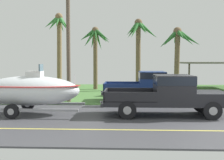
# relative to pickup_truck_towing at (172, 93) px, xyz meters

# --- Properties ---
(ground) EXTENTS (36.00, 22.00, 0.11)m
(ground) POSITION_rel_pickup_truck_towing_xyz_m (1.22, 7.28, -1.06)
(ground) COLOR #424247
(pickup_truck_towing) EXTENTS (5.81, 2.12, 1.89)m
(pickup_truck_towing) POSITION_rel_pickup_truck_towing_xyz_m (0.00, 0.00, 0.00)
(pickup_truck_towing) COLOR black
(pickup_truck_towing) RESTS_ON ground
(boat_on_trailer) EXTENTS (6.03, 2.35, 2.39)m
(boat_on_trailer) POSITION_rel_pickup_truck_towing_xyz_m (-6.71, -0.00, 0.09)
(boat_on_trailer) COLOR gray
(boat_on_trailer) RESTS_ON ground
(parked_pickup_background) EXTENTS (5.44, 2.16, 1.89)m
(parked_pickup_background) POSITION_rel_pickup_truck_towing_xyz_m (-0.56, 4.47, -0.00)
(parked_pickup_background) COLOR navy
(parked_pickup_background) RESTS_ON ground
(parked_sedan_near) EXTENTS (4.65, 1.88, 1.38)m
(parked_sedan_near) POSITION_rel_pickup_truck_towing_xyz_m (-8.74, 5.19, -0.38)
(parked_sedan_near) COLOR beige
(parked_sedan_near) RESTS_ON ground
(carport_awning) EXTENTS (6.33, 5.87, 2.46)m
(carport_awning) POSITION_rel_pickup_truck_towing_xyz_m (5.93, 12.81, 1.30)
(carport_awning) COLOR #4C4238
(carport_awning) RESTS_ON ground
(palm_tree_near_left) EXTENTS (3.18, 3.33, 5.09)m
(palm_tree_near_left) POSITION_rel_pickup_truck_towing_xyz_m (1.76, 8.55, 2.80)
(palm_tree_near_left) COLOR brown
(palm_tree_near_left) RESTS_ON ground
(palm_tree_near_right) EXTENTS (2.95, 3.09, 6.15)m
(palm_tree_near_right) POSITION_rel_pickup_truck_towing_xyz_m (-1.06, 11.25, 3.49)
(palm_tree_near_right) COLOR brown
(palm_tree_near_right) RESTS_ON ground
(palm_tree_mid) EXTENTS (2.92, 3.14, 5.52)m
(palm_tree_mid) POSITION_rel_pickup_truck_towing_xyz_m (-4.77, 11.67, 3.12)
(palm_tree_mid) COLOR brown
(palm_tree_mid) RESTS_ON ground
(palm_tree_far_right) EXTENTS (2.57, 2.37, 6.94)m
(palm_tree_far_right) POSITION_rel_pickup_truck_towing_xyz_m (-8.31, 12.84, 4.05)
(palm_tree_far_right) COLOR brown
(palm_tree_far_right) RESTS_ON ground
(utility_pole) EXTENTS (0.24, 1.80, 8.10)m
(utility_pole) POSITION_rel_pickup_truck_towing_xyz_m (-5.64, 3.96, 3.15)
(utility_pole) COLOR brown
(utility_pole) RESTS_ON ground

